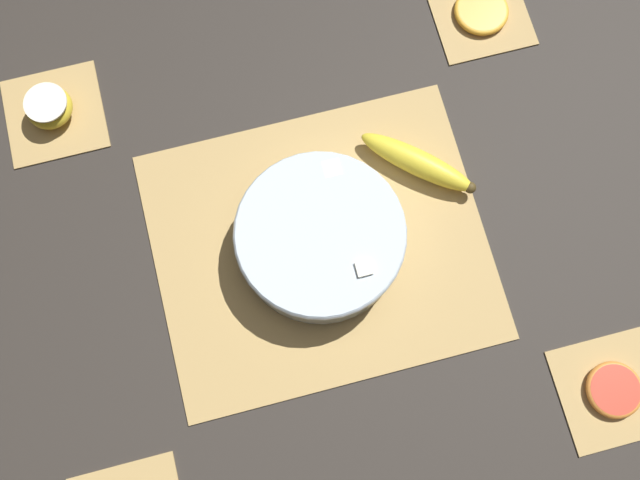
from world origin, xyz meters
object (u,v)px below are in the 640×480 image
Objects in this scene: whole_banana at (418,163)px; orange_slice_whole at (481,11)px; fruit_salad_bowl at (320,238)px; grapefruit_slice at (614,390)px; apple_half at (49,107)px.

whole_banana is 1.86× the size of orange_slice_whole.
orange_slice_whole is (-0.34, -0.30, -0.04)m from fruit_salad_bowl.
grapefruit_slice is (-0.17, 0.38, -0.01)m from whole_banana.
whole_banana reaches higher than orange_slice_whole.
fruit_salad_bowl is 0.45m from apple_half.
grapefruit_slice is (0.00, 0.60, 0.00)m from orange_slice_whole.
fruit_salad_bowl is at bearing -41.55° from grapefruit_slice.
orange_slice_whole is at bearing -138.42° from fruit_salad_bowl.
fruit_salad_bowl reaches higher than orange_slice_whole.
fruit_salad_bowl is 0.19m from whole_banana.
fruit_salad_bowl is 0.45m from orange_slice_whole.
fruit_salad_bowl is 2.78× the size of orange_slice_whole.
grapefruit_slice is (-0.68, 0.60, -0.01)m from apple_half.
orange_slice_whole is at bearing -127.63° from whole_banana.
fruit_salad_bowl is 3.04× the size of grapefruit_slice.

